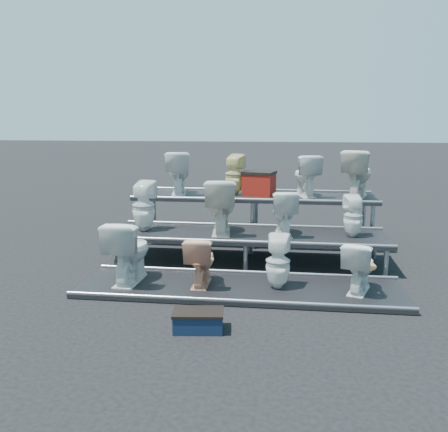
# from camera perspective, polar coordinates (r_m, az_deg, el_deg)

# --- Properties ---
(ground) EXTENTS (80.00, 80.00, 0.00)m
(ground) POSITION_cam_1_polar(r_m,az_deg,el_deg) (7.81, 2.78, -5.30)
(ground) COLOR black
(ground) RESTS_ON ground
(tier_front) EXTENTS (4.20, 1.20, 0.06)m
(tier_front) POSITION_cam_1_polar(r_m,az_deg,el_deg) (6.56, 1.84, -8.24)
(tier_front) COLOR black
(tier_front) RESTS_ON ground
(tier_mid) EXTENTS (4.20, 1.20, 0.46)m
(tier_mid) POSITION_cam_1_polar(r_m,az_deg,el_deg) (7.74, 2.79, -3.66)
(tier_mid) COLOR black
(tier_mid) RESTS_ON ground
(tier_back) EXTENTS (4.20, 1.20, 0.86)m
(tier_back) POSITION_cam_1_polar(r_m,az_deg,el_deg) (8.96, 3.49, -0.31)
(tier_back) COLOR black
(tier_back) RESTS_ON ground
(toilet_0) EXTENTS (0.51, 0.85, 0.84)m
(toilet_0) POSITION_cam_1_polar(r_m,az_deg,el_deg) (6.73, -10.83, -3.94)
(toilet_0) COLOR white
(toilet_0) RESTS_ON tier_front
(toilet_1) EXTENTS (0.37, 0.64, 0.65)m
(toilet_1) POSITION_cam_1_polar(r_m,az_deg,el_deg) (6.52, -2.69, -5.10)
(toilet_1) COLOR #E39E7F
(toilet_1) RESTS_ON tier_front
(toilet_2) EXTENTS (0.33, 0.34, 0.70)m
(toilet_2) POSITION_cam_1_polar(r_m,az_deg,el_deg) (6.42, 6.19, -5.20)
(toilet_2) COLOR white
(toilet_2) RESTS_ON tier_front
(toilet_3) EXTENTS (0.54, 0.72, 0.65)m
(toilet_3) POSITION_cam_1_polar(r_m,az_deg,el_deg) (6.49, 15.20, -5.58)
(toilet_3) COLOR white
(toilet_3) RESTS_ON tier_front
(toilet_4) EXTENTS (0.40, 0.40, 0.79)m
(toilet_4) POSITION_cam_1_polar(r_m,az_deg,el_deg) (7.91, -9.16, 1.15)
(toilet_4) COLOR white
(toilet_4) RESTS_ON tier_mid
(toilet_5) EXTENTS (0.55, 0.87, 0.84)m
(toilet_5) POSITION_cam_1_polar(r_m,az_deg,el_deg) (7.65, -0.37, 1.16)
(toilet_5) COLOR silver
(toilet_5) RESTS_ON tier_mid
(toilet_6) EXTENTS (0.46, 0.71, 0.68)m
(toilet_6) POSITION_cam_1_polar(r_m,az_deg,el_deg) (7.59, 6.84, 0.40)
(toilet_6) COLOR white
(toilet_6) RESTS_ON tier_mid
(toilet_7) EXTENTS (0.33, 0.33, 0.63)m
(toilet_7) POSITION_cam_1_polar(r_m,az_deg,el_deg) (7.66, 14.55, 0.01)
(toilet_7) COLOR white
(toilet_7) RESTS_ON tier_mid
(toilet_8) EXTENTS (0.55, 0.81, 0.76)m
(toilet_8) POSITION_cam_1_polar(r_m,az_deg,el_deg) (9.04, -5.27, 4.96)
(toilet_8) COLOR white
(toilet_8) RESTS_ON tier_back
(toilet_9) EXTENTS (0.40, 0.41, 0.72)m
(toilet_9) POSITION_cam_1_polar(r_m,az_deg,el_deg) (8.87, 1.19, 4.76)
(toilet_9) COLOR #DECF88
(toilet_9) RESTS_ON tier_back
(toilet_10) EXTENTS (0.56, 0.78, 0.73)m
(toilet_10) POSITION_cam_1_polar(r_m,az_deg,el_deg) (8.82, 9.34, 4.59)
(toilet_10) COLOR white
(toilet_10) RESTS_ON tier_back
(toilet_11) EXTENTS (0.68, 0.90, 0.82)m
(toilet_11) POSITION_cam_1_polar(r_m,az_deg,el_deg) (8.89, 15.01, 4.71)
(toilet_11) COLOR silver
(toilet_11) RESTS_ON tier_back
(red_crate) EXTENTS (0.60, 0.52, 0.37)m
(red_crate) POSITION_cam_1_polar(r_m,az_deg,el_deg) (8.87, 4.02, 3.60)
(red_crate) COLOR maroon
(red_crate) RESTS_ON tier_back
(step_stool) EXTENTS (0.55, 0.36, 0.19)m
(step_stool) POSITION_cam_1_polar(r_m,az_deg,el_deg) (5.39, -2.96, -11.99)
(step_stool) COLOR #0E1A33
(step_stool) RESTS_ON ground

